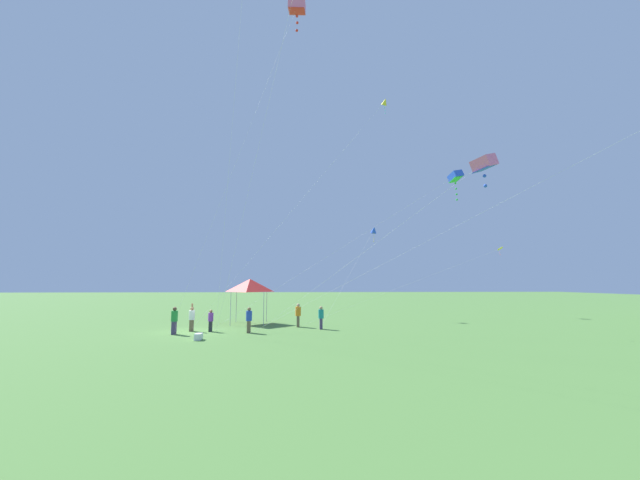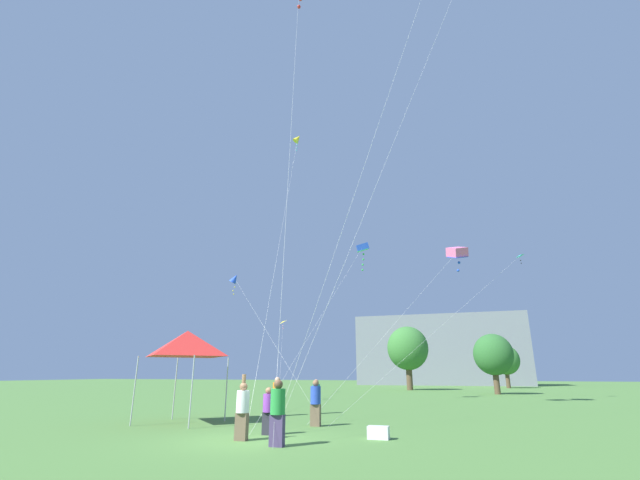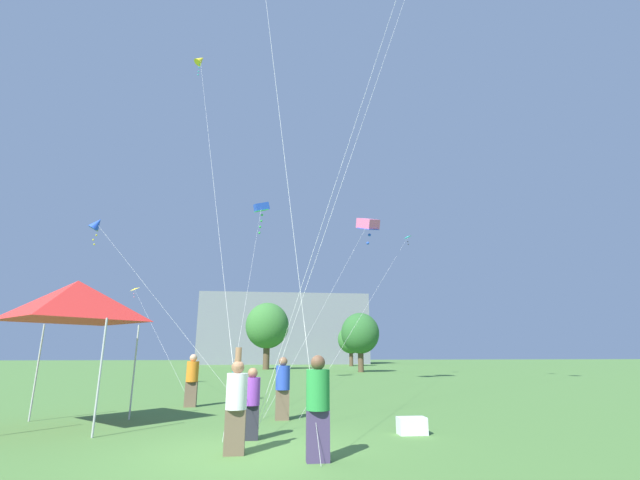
{
  "view_description": "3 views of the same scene",
  "coord_description": "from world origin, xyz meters",
  "px_view_note": "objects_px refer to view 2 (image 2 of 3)",
  "views": [
    {
      "loc": [
        26.53,
        7.62,
        3.48
      ],
      "look_at": [
        -1.72,
        9.24,
        6.89
      ],
      "focal_mm": 20.0,
      "sensor_mm": 36.0,
      "label": 1
    },
    {
      "loc": [
        6.54,
        -13.37,
        2.04
      ],
      "look_at": [
        -0.48,
        8.54,
        9.19
      ],
      "focal_mm": 24.0,
      "sensor_mm": 36.0,
      "label": 2
    },
    {
      "loc": [
        0.28,
        -9.2,
        1.89
      ],
      "look_at": [
        2.93,
        13.06,
        7.8
      ],
      "focal_mm": 24.0,
      "sensor_mm": 36.0,
      "label": 3
    }
  ],
  "objects_px": {
    "cooler_box": "(378,433)",
    "kite_yellow_delta_8": "(283,323)",
    "person_purple_shirt": "(268,409)",
    "kite_cyan_delta_2": "(517,258)",
    "person_green_shirt": "(278,410)",
    "kite_pink_box_3": "(457,253)",
    "person_white_shirt": "(243,408)",
    "kite_blue_diamond_5": "(235,279)",
    "person_blue_shirt": "(316,401)",
    "kite_yellow_diamond_0": "(297,139)",
    "person_teal_shirt": "(316,395)",
    "festival_tent": "(187,344)",
    "person_orange_shirt": "(277,395)",
    "kite_blue_box_1": "(363,248)"
  },
  "relations": [
    {
      "from": "cooler_box",
      "to": "kite_pink_box_3",
      "type": "relative_size",
      "value": 0.05
    },
    {
      "from": "kite_cyan_delta_2",
      "to": "kite_pink_box_3",
      "type": "height_order",
      "value": "kite_cyan_delta_2"
    },
    {
      "from": "cooler_box",
      "to": "person_teal_shirt",
      "type": "relative_size",
      "value": 0.4
    },
    {
      "from": "cooler_box",
      "to": "person_white_shirt",
      "type": "bearing_deg",
      "value": -158.1
    },
    {
      "from": "person_purple_shirt",
      "to": "person_white_shirt",
      "type": "bearing_deg",
      "value": -132.33
    },
    {
      "from": "cooler_box",
      "to": "person_purple_shirt",
      "type": "bearing_deg",
      "value": -176.79
    },
    {
      "from": "person_white_shirt",
      "to": "kite_yellow_diamond_0",
      "type": "height_order",
      "value": "kite_yellow_diamond_0"
    },
    {
      "from": "festival_tent",
      "to": "kite_yellow_diamond_0",
      "type": "distance_m",
      "value": 20.87
    },
    {
      "from": "person_orange_shirt",
      "to": "kite_blue_diamond_5",
      "type": "height_order",
      "value": "kite_blue_diamond_5"
    },
    {
      "from": "person_orange_shirt",
      "to": "kite_yellow_diamond_0",
      "type": "height_order",
      "value": "kite_yellow_diamond_0"
    },
    {
      "from": "kite_pink_box_3",
      "to": "kite_yellow_diamond_0",
      "type": "bearing_deg",
      "value": -165.53
    },
    {
      "from": "person_white_shirt",
      "to": "person_teal_shirt",
      "type": "height_order",
      "value": "person_white_shirt"
    },
    {
      "from": "person_blue_shirt",
      "to": "kite_yellow_diamond_0",
      "type": "height_order",
      "value": "kite_yellow_diamond_0"
    },
    {
      "from": "festival_tent",
      "to": "person_teal_shirt",
      "type": "xyz_separation_m",
      "value": [
        4.08,
        5.96,
        -2.35
      ]
    },
    {
      "from": "person_white_shirt",
      "to": "kite_blue_diamond_5",
      "type": "xyz_separation_m",
      "value": [
        -9.22,
        15.44,
        7.94
      ]
    },
    {
      "from": "person_orange_shirt",
      "to": "person_blue_shirt",
      "type": "distance_m",
      "value": 4.68
    },
    {
      "from": "person_blue_shirt",
      "to": "person_teal_shirt",
      "type": "relative_size",
      "value": 1.03
    },
    {
      "from": "cooler_box",
      "to": "person_teal_shirt",
      "type": "distance_m",
      "value": 9.15
    },
    {
      "from": "person_teal_shirt",
      "to": "kite_yellow_delta_8",
      "type": "bearing_deg",
      "value": 91.71
    },
    {
      "from": "kite_yellow_diamond_0",
      "to": "kite_blue_diamond_5",
      "type": "distance_m",
      "value": 12.35
    },
    {
      "from": "person_blue_shirt",
      "to": "kite_pink_box_3",
      "type": "xyz_separation_m",
      "value": [
        6.14,
        14.31,
        9.49
      ]
    },
    {
      "from": "cooler_box",
      "to": "kite_blue_box_1",
      "type": "distance_m",
      "value": 22.33
    },
    {
      "from": "person_orange_shirt",
      "to": "person_white_shirt",
      "type": "relative_size",
      "value": 0.92
    },
    {
      "from": "person_blue_shirt",
      "to": "kite_cyan_delta_2",
      "type": "height_order",
      "value": "kite_cyan_delta_2"
    },
    {
      "from": "kite_yellow_delta_8",
      "to": "person_purple_shirt",
      "type": "bearing_deg",
      "value": -68.13
    },
    {
      "from": "kite_yellow_diamond_0",
      "to": "kite_cyan_delta_2",
      "type": "height_order",
      "value": "kite_yellow_diamond_0"
    },
    {
      "from": "person_purple_shirt",
      "to": "kite_yellow_delta_8",
      "type": "distance_m",
      "value": 30.75
    },
    {
      "from": "kite_yellow_diamond_0",
      "to": "person_purple_shirt",
      "type": "bearing_deg",
      "value": -72.09
    },
    {
      "from": "person_white_shirt",
      "to": "person_blue_shirt",
      "type": "height_order",
      "value": "person_white_shirt"
    },
    {
      "from": "cooler_box",
      "to": "kite_cyan_delta_2",
      "type": "height_order",
      "value": "kite_cyan_delta_2"
    },
    {
      "from": "person_orange_shirt",
      "to": "kite_blue_box_1",
      "type": "height_order",
      "value": "kite_blue_box_1"
    },
    {
      "from": "kite_blue_box_1",
      "to": "kite_pink_box_3",
      "type": "height_order",
      "value": "kite_blue_box_1"
    },
    {
      "from": "person_purple_shirt",
      "to": "kite_cyan_delta_2",
      "type": "distance_m",
      "value": 28.34
    },
    {
      "from": "person_teal_shirt",
      "to": "kite_yellow_delta_8",
      "type": "height_order",
      "value": "kite_yellow_delta_8"
    },
    {
      "from": "kite_blue_diamond_5",
      "to": "kite_pink_box_3",
      "type": "bearing_deg",
      "value": 10.81
    },
    {
      "from": "person_orange_shirt",
      "to": "kite_yellow_delta_8",
      "type": "xyz_separation_m",
      "value": [
        -8.84,
        21.66,
        6.08
      ]
    },
    {
      "from": "kite_pink_box_3",
      "to": "kite_yellow_delta_8",
      "type": "xyz_separation_m",
      "value": [
        -18.16,
        10.8,
        -3.37
      ]
    },
    {
      "from": "person_blue_shirt",
      "to": "person_teal_shirt",
      "type": "bearing_deg",
      "value": -66.3
    },
    {
      "from": "cooler_box",
      "to": "kite_yellow_delta_8",
      "type": "distance_m",
      "value": 32.28
    },
    {
      "from": "festival_tent",
      "to": "person_purple_shirt",
      "type": "bearing_deg",
      "value": -22.61
    },
    {
      "from": "kite_yellow_diamond_0",
      "to": "kite_pink_box_3",
      "type": "distance_m",
      "value": 15.42
    },
    {
      "from": "kite_cyan_delta_2",
      "to": "kite_blue_diamond_5",
      "type": "distance_m",
      "value": 23.43
    },
    {
      "from": "cooler_box",
      "to": "kite_cyan_delta_2",
      "type": "relative_size",
      "value": 0.03
    },
    {
      "from": "person_green_shirt",
      "to": "kite_yellow_delta_8",
      "type": "height_order",
      "value": "kite_yellow_delta_8"
    },
    {
      "from": "person_blue_shirt",
      "to": "person_teal_shirt",
      "type": "distance_m",
      "value": 5.45
    },
    {
      "from": "person_purple_shirt",
      "to": "kite_cyan_delta_2",
      "type": "height_order",
      "value": "kite_cyan_delta_2"
    },
    {
      "from": "kite_blue_box_1",
      "to": "kite_cyan_delta_2",
      "type": "bearing_deg",
      "value": 21.48
    },
    {
      "from": "person_white_shirt",
      "to": "kite_yellow_delta_8",
      "type": "xyz_separation_m",
      "value": [
        -10.96,
        29.37,
        6.1
      ]
    },
    {
      "from": "kite_pink_box_3",
      "to": "kite_blue_diamond_5",
      "type": "distance_m",
      "value": 16.78
    },
    {
      "from": "person_green_shirt",
      "to": "kite_pink_box_3",
      "type": "height_order",
      "value": "kite_pink_box_3"
    }
  ]
}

